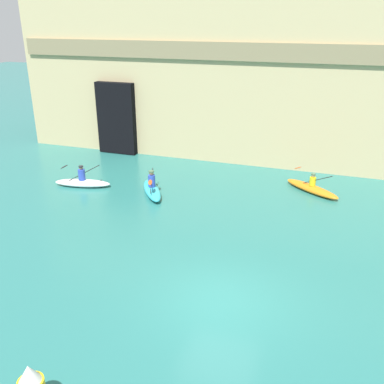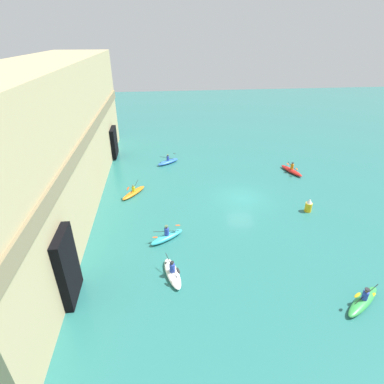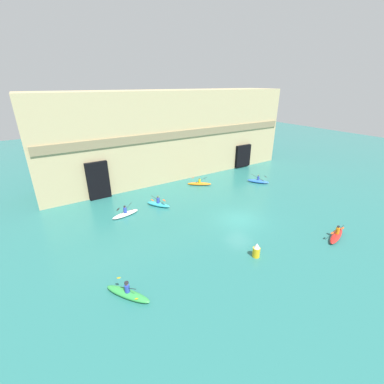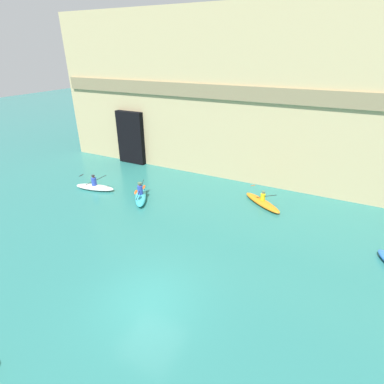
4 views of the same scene
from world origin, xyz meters
TOP-DOWN VIEW (x-y plane):
  - ground_plane at (0.00, 0.00)m, footprint 120.00×120.00m
  - cliff_bluff at (1.34, 16.82)m, footprint 36.92×7.45m
  - kayak_white at (-9.53, 7.17)m, footprint 3.07×1.39m
  - kayak_blue at (9.40, 6.61)m, footprint 2.39×2.87m
  - kayak_red at (5.17, -7.13)m, footprint 3.39×1.68m
  - kayak_orange at (1.98, 10.29)m, footprint 3.05×2.46m
  - kayak_green at (-13.14, -3.71)m, footprint 2.46×3.21m
  - kayak_cyan at (-5.62, 7.37)m, footprint 2.21×2.82m
  - marker_buoy at (-2.98, -5.20)m, footprint 0.59×0.59m

SIDE VIEW (x-z plane):
  - ground_plane at x=0.00m, z-range 0.00..0.00m
  - kayak_orange at x=1.98m, z-range -0.39..0.81m
  - kayak_white at x=-9.53m, z-range -0.38..0.85m
  - kayak_blue at x=9.40m, z-range -0.35..0.83m
  - kayak_green at x=-13.14m, z-range -0.36..0.85m
  - kayak_red at x=5.17m, z-range -0.34..0.86m
  - kayak_cyan at x=-5.62m, z-range -0.35..0.90m
  - marker_buoy at x=-2.98m, z-range -0.04..1.22m
  - cliff_bluff at x=1.34m, z-range -0.02..12.02m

